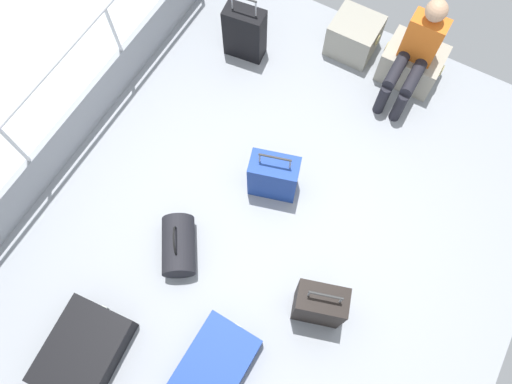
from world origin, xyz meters
name	(u,v)px	position (x,y,z in m)	size (l,w,h in m)	color
ground_plane	(280,227)	(0.00, 0.00, -0.03)	(4.40, 5.20, 0.06)	gray
gunwale_port	(85,115)	(-2.17, 0.00, 0.23)	(0.06, 5.20, 0.45)	gray
railing_port	(64,81)	(-2.17, 0.00, 0.78)	(0.04, 4.20, 1.02)	silver
sea_wake	(1,88)	(-3.60, 0.00, -0.34)	(12.00, 12.00, 0.01)	#6B99A8
cargo_crate_0	(354,36)	(-0.30, 2.19, 0.20)	(0.52, 0.45, 0.40)	gray
cargo_crate_1	(412,64)	(0.37, 2.17, 0.19)	(0.62, 0.46, 0.39)	#9E9989
passenger_seated	(416,52)	(0.37, 1.98, 0.57)	(0.34, 0.66, 1.09)	orange
suitcase_0	(83,351)	(-0.87, -1.78, 0.12)	(0.63, 0.80, 0.23)	black
suitcase_1	(319,305)	(0.64, -0.53, 0.30)	(0.45, 0.35, 0.72)	black
suitcase_2	(274,176)	(-0.25, 0.31, 0.26)	(0.49, 0.36, 0.65)	navy
suitcase_3	(245,33)	(-1.28, 1.58, 0.30)	(0.44, 0.27, 0.79)	black
suitcase_4	(214,368)	(0.12, -1.36, 0.11)	(0.50, 0.77, 0.21)	navy
duffel_bag	(178,246)	(-0.68, -0.65, 0.15)	(0.53, 0.59, 0.43)	black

